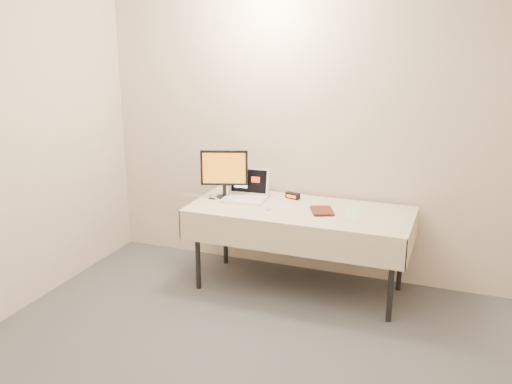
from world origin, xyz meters
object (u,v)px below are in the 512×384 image
(table, at_px, (300,216))
(laptop, at_px, (246,192))
(book, at_px, (312,199))
(monitor, at_px, (224,170))

(table, relative_size, laptop, 4.74)
(laptop, xyz_separation_m, book, (0.65, -0.17, 0.05))
(laptop, bearing_deg, monitor, -171.78)
(laptop, relative_size, monitor, 0.92)
(book, bearing_deg, laptop, 141.95)
(table, height_order, book, book)
(monitor, distance_m, book, 0.86)
(book, bearing_deg, monitor, 148.14)
(table, distance_m, book, 0.22)
(laptop, bearing_deg, table, -16.79)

